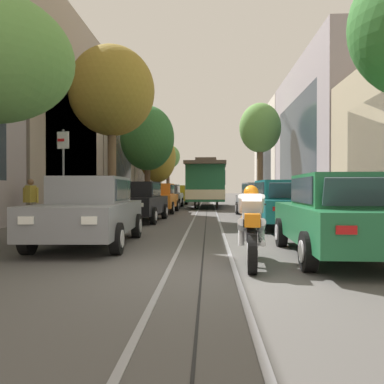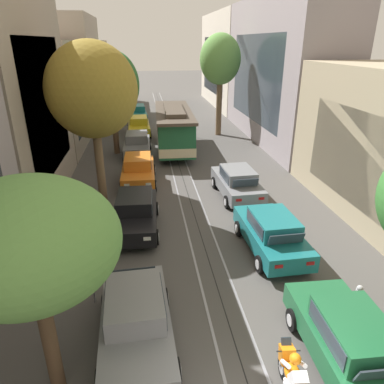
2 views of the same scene
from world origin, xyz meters
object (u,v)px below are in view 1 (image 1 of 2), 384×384
object	(u,v)px
parked_car_grey_fourth_left	(168,196)
motorcycle_with_rider	(251,227)
street_tree_kerb_left_second	(112,92)
pedestrian_on_right_pavement	(143,193)
street_tree_kerb_left_mid	(147,139)
street_sign_post	(63,170)
parked_car_black_second_left	(138,201)
parked_car_teal_second_right	(281,204)
parked_car_teal_sixth_left	(180,194)
cable_car_trolley	(207,184)
street_tree_kerb_left_fourth	(158,158)
fire_hydrant	(374,226)
parked_car_green_near_right	(340,216)
street_tree_kerb_right_second	(260,129)
pedestrian_on_left_pavement	(31,199)
parked_car_yellow_fifth_left	(176,195)
parked_car_grey_near_left	(91,210)
parked_car_grey_mid_right	(260,199)
street_tree_kerb_left_far	(168,157)
parked_car_orange_mid_left	(159,198)

from	to	relation	value
parked_car_grey_fourth_left	motorcycle_with_rider	world-z (taller)	parked_car_grey_fourth_left
street_tree_kerb_left_second	motorcycle_with_rider	world-z (taller)	street_tree_kerb_left_second
pedestrian_on_right_pavement	street_tree_kerb_left_mid	bearing A→B (deg)	-77.64
pedestrian_on_right_pavement	street_sign_post	bearing A→B (deg)	-85.76
parked_car_black_second_left	parked_car_teal_second_right	world-z (taller)	same
parked_car_teal_sixth_left	street_tree_kerb_left_second	distance (m)	22.17
cable_car_trolley	pedestrian_on_right_pavement	bearing A→B (deg)	129.92
street_tree_kerb_left_fourth	fire_hydrant	xyz separation A→B (m)	(8.69, -26.36, -3.74)
parked_car_green_near_right	street_tree_kerb_left_second	bearing A→B (deg)	124.81
street_tree_kerb_right_second	fire_hydrant	bearing A→B (deg)	-90.64
parked_car_teal_sixth_left	fire_hydrant	xyz separation A→B (m)	(6.84, -29.47, -0.38)
parked_car_grey_fourth_left	street_tree_kerb_left_mid	size ratio (longest dim) A/B	0.61
pedestrian_on_left_pavement	fire_hydrant	size ratio (longest dim) A/B	1.96
parked_car_teal_second_right	street_tree_kerb_left_fourth	world-z (taller)	street_tree_kerb_left_fourth
street_tree_kerb_right_second	street_sign_post	world-z (taller)	street_tree_kerb_right_second
street_tree_kerb_left_mid	fire_hydrant	bearing A→B (deg)	-65.10
cable_car_trolley	parked_car_yellow_fifth_left	bearing A→B (deg)	115.54
street_tree_kerb_left_mid	street_tree_kerb_left_fourth	size ratio (longest dim) A/B	1.10
parked_car_grey_near_left	pedestrian_on_left_pavement	bearing A→B (deg)	128.62
parked_car_yellow_fifth_left	parked_car_grey_mid_right	size ratio (longest dim) A/B	1.00
street_tree_kerb_left_mid	street_tree_kerb_left_far	distance (m)	17.71
parked_car_green_near_right	pedestrian_on_right_pavement	distance (m)	27.83
parked_car_black_second_left	street_tree_kerb_left_far	distance (m)	29.89
parked_car_grey_fourth_left	parked_car_teal_sixth_left	xyz separation A→B (m)	(-0.05, 12.23, 0.00)
parked_car_teal_second_right	street_tree_kerb_right_second	distance (m)	19.72
pedestrian_on_left_pavement	street_tree_kerb_left_second	bearing A→B (deg)	65.63
cable_car_trolley	parked_car_grey_near_left	bearing A→B (deg)	-98.23
motorcycle_with_rider	parked_car_yellow_fifth_left	bearing A→B (deg)	97.58
street_tree_kerb_left_mid	street_tree_kerb_left_far	xyz separation A→B (m)	(-0.41, 17.71, 0.10)
parked_car_green_near_right	street_tree_kerb_right_second	distance (m)	25.03
street_tree_kerb_left_second	street_tree_kerb_left_far	xyz separation A→B (m)	(-0.39, 27.67, -0.72)
street_sign_post	street_tree_kerb_left_second	bearing A→B (deg)	92.33
street_tree_kerb_right_second	parked_car_green_near_right	bearing A→B (deg)	-94.02
parked_car_grey_mid_right	street_tree_kerb_right_second	world-z (taller)	street_tree_kerb_right_second
parked_car_teal_sixth_left	parked_car_green_near_right	world-z (taller)	same
street_sign_post	cable_car_trolley	bearing A→B (deg)	76.34
cable_car_trolley	motorcycle_with_rider	size ratio (longest dim) A/B	4.61
parked_car_black_second_left	parked_car_orange_mid_left	bearing A→B (deg)	88.89
parked_car_black_second_left	parked_car_grey_mid_right	xyz separation A→B (m)	(5.26, 2.89, 0.00)
parked_car_teal_second_right	street_tree_kerb_left_mid	xyz separation A→B (m)	(-6.75, 14.32, 4.06)
street_tree_kerb_left_mid	pedestrian_on_right_pavement	size ratio (longest dim) A/B	4.47
parked_car_teal_sixth_left	street_tree_kerb_left_mid	distance (m)	12.38
cable_car_trolley	parked_car_black_second_left	bearing A→B (deg)	-103.11
parked_car_orange_mid_left	street_tree_kerb_left_far	world-z (taller)	street_tree_kerb_left_far
parked_car_grey_fourth_left	parked_car_grey_mid_right	bearing A→B (deg)	-57.69
street_tree_kerb_left_second	fire_hydrant	distance (m)	12.61
parked_car_yellow_fifth_left	parked_car_grey_near_left	bearing A→B (deg)	-90.05
fire_hydrant	parked_car_green_near_right	bearing A→B (deg)	-126.77
parked_car_green_near_right	street_tree_kerb_right_second	world-z (taller)	street_tree_kerb_right_second
parked_car_yellow_fifth_left	fire_hydrant	size ratio (longest dim) A/B	5.24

